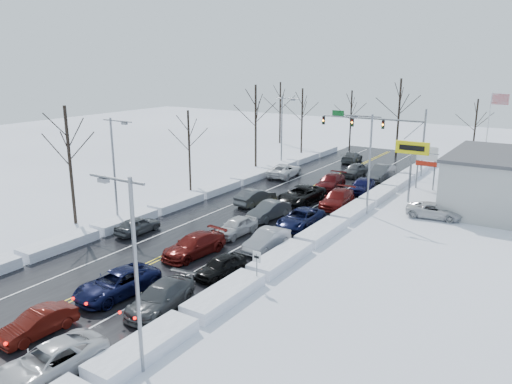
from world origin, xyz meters
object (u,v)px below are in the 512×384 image
Objects in this scene: tires_plus_sign at (412,152)px; oncoming_car_0 at (256,205)px; flagpole at (489,129)px; traffic_signal_mast at (382,128)px.

oncoming_car_0 is (-12.14, -8.87, -4.99)m from tires_plus_sign.
tires_plus_sign is 0.60× the size of flagpole.
tires_plus_sign is at bearing -59.54° from traffic_signal_mast.
traffic_signal_mast is at bearing -170.27° from flagpole.
tires_plus_sign is at bearing -108.44° from flagpole.
oncoming_car_0 is at bearing -103.69° from traffic_signal_mast.
oncoming_car_0 is at bearing -126.31° from flagpole.
tires_plus_sign is (7.05, -12.00, -0.49)m from traffic_signal_mast.
tires_plus_sign is 14.79m from flagpole.
flagpole is at bearing 71.56° from tires_plus_sign.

